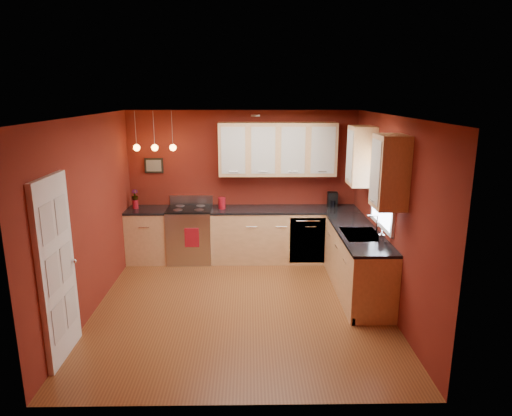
{
  "coord_description": "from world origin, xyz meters",
  "views": [
    {
      "loc": [
        0.11,
        -5.84,
        2.88
      ],
      "look_at": [
        0.22,
        1.0,
        1.15
      ],
      "focal_mm": 32.0,
      "sensor_mm": 36.0,
      "label": 1
    }
  ],
  "objects_px": {
    "sink": "(361,236)",
    "soap_pump": "(382,236)",
    "gas_range": "(190,234)",
    "red_canister": "(222,203)",
    "coffee_maker": "(333,200)"
  },
  "relations": [
    {
      "from": "red_canister",
      "to": "coffee_maker",
      "type": "xyz_separation_m",
      "value": [
        1.94,
        0.16,
        0.02
      ]
    },
    {
      "from": "sink",
      "to": "coffee_maker",
      "type": "xyz_separation_m",
      "value": [
        -0.12,
        1.64,
        0.14
      ]
    },
    {
      "from": "coffee_maker",
      "to": "soap_pump",
      "type": "bearing_deg",
      "value": -76.74
    },
    {
      "from": "soap_pump",
      "to": "coffee_maker",
      "type": "bearing_deg",
      "value": 98.35
    },
    {
      "from": "sink",
      "to": "coffee_maker",
      "type": "bearing_deg",
      "value": 94.23
    },
    {
      "from": "gas_range",
      "to": "red_canister",
      "type": "xyz_separation_m",
      "value": [
        0.56,
        -0.02,
        0.56
      ]
    },
    {
      "from": "sink",
      "to": "soap_pump",
      "type": "height_order",
      "value": "sink"
    },
    {
      "from": "sink",
      "to": "soap_pump",
      "type": "distance_m",
      "value": 0.43
    },
    {
      "from": "gas_range",
      "to": "coffee_maker",
      "type": "relative_size",
      "value": 4.41
    },
    {
      "from": "sink",
      "to": "gas_range",
      "type": "bearing_deg",
      "value": 150.22
    },
    {
      "from": "sink",
      "to": "red_canister",
      "type": "bearing_deg",
      "value": 144.23
    },
    {
      "from": "coffee_maker",
      "to": "sink",
      "type": "bearing_deg",
      "value": -80.85
    },
    {
      "from": "gas_range",
      "to": "coffee_maker",
      "type": "distance_m",
      "value": 2.57
    },
    {
      "from": "sink",
      "to": "soap_pump",
      "type": "xyz_separation_m",
      "value": [
        0.17,
        -0.38,
        0.11
      ]
    },
    {
      "from": "gas_range",
      "to": "red_canister",
      "type": "height_order",
      "value": "red_canister"
    }
  ]
}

